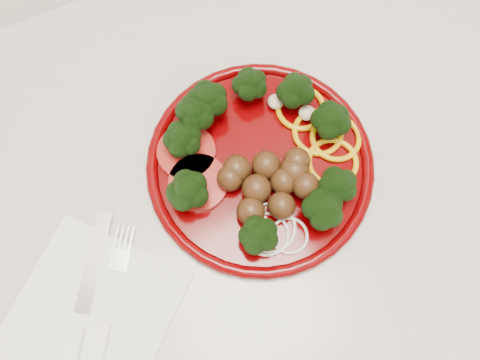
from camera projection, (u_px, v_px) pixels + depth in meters
name	position (u px, v px, depth m)	size (l,w,h in m)	color
counter	(320.00, 202.00, 1.00)	(2.40, 0.60, 0.90)	beige
plate	(260.00, 160.00, 0.52)	(0.26, 0.26, 0.06)	#4C0002
napkin	(93.00, 312.00, 0.49)	(0.16, 0.16, 0.00)	white
knife	(77.00, 334.00, 0.48)	(0.12, 0.18, 0.01)	silver
fork	(102.00, 341.00, 0.48)	(0.11, 0.16, 0.01)	white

